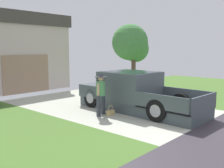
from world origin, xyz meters
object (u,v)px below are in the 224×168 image
at_px(handbag, 111,112).
at_px(pickup_truck, 132,93).
at_px(person_with_hat, 101,92).
at_px(front_yard_tree, 132,44).

bearing_deg(handbag, pickup_truck, -0.94).
distance_m(person_with_hat, front_yard_tree, 6.84).
bearing_deg(person_with_hat, handbag, -67.59).
xyz_separation_m(pickup_truck, front_yard_tree, (4.29, 3.35, 2.09)).
xyz_separation_m(person_with_hat, handbag, (0.23, -0.29, -0.78)).
bearing_deg(pickup_truck, handbag, -178.84).
xyz_separation_m(pickup_truck, handbag, (-1.31, 0.02, -0.59)).
distance_m(pickup_truck, handbag, 1.44).
relative_size(pickup_truck, person_with_hat, 3.45).
distance_m(pickup_truck, person_with_hat, 1.58).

